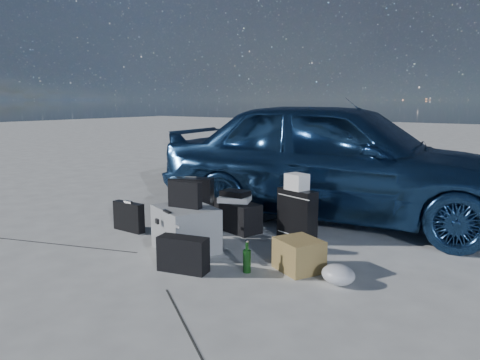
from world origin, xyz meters
name	(u,v)px	position (x,y,z in m)	size (l,w,h in m)	color
ground	(202,259)	(0.00, 0.00, 0.00)	(60.00, 60.00, 0.00)	silver
car	(338,159)	(0.42, 2.25, 0.78)	(1.85, 4.60, 1.57)	navy
pelican_case	(186,229)	(-0.32, 0.13, 0.23)	(0.62, 0.51, 0.45)	gray
laptop_bag	(185,195)	(-0.31, 0.12, 0.59)	(0.36, 0.09, 0.27)	black
briefcase	(129,217)	(-1.35, 0.28, 0.17)	(0.44, 0.10, 0.35)	black
suitcase_left	(192,206)	(-0.69, 0.65, 0.32)	(0.50, 0.18, 0.65)	black
suitcase_right	(297,215)	(0.43, 1.13, 0.28)	(0.47, 0.17, 0.56)	black
white_carton	(297,182)	(0.43, 1.11, 0.65)	(0.22, 0.18, 0.18)	silver
duffel_bag	(235,216)	(-0.36, 1.05, 0.17)	(0.68, 0.29, 0.34)	black
flat_box_white	(235,199)	(-0.37, 1.06, 0.37)	(0.36, 0.27, 0.06)	silver
flat_box_black	(235,193)	(-0.37, 1.07, 0.44)	(0.31, 0.22, 0.07)	black
cardboard_box	(299,255)	(0.91, 0.28, 0.15)	(0.39, 0.34, 0.29)	olive
plastic_bag	(338,275)	(1.34, 0.19, 0.08)	(0.30, 0.26, 0.17)	#B8B8BE
messenger_bag	(183,254)	(0.07, -0.34, 0.16)	(0.46, 0.17, 0.32)	black
green_bottle	(247,257)	(0.56, -0.03, 0.14)	(0.07, 0.07, 0.28)	black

